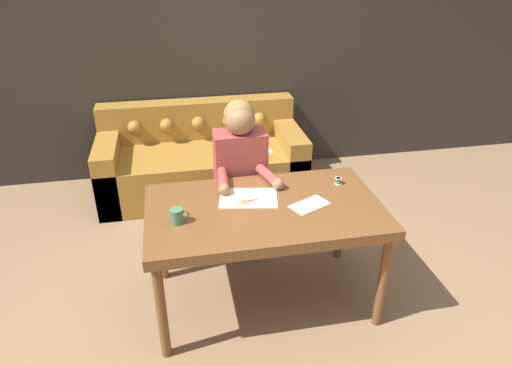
{
  "coord_description": "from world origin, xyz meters",
  "views": [
    {
      "loc": [
        -0.48,
        -2.28,
        2.19
      ],
      "look_at": [
        0.01,
        0.22,
        0.84
      ],
      "focal_mm": 32.0,
      "sensor_mm": 36.0,
      "label": 1
    }
  ],
  "objects_px": {
    "person": "(241,181)",
    "dining_table": "(264,216)",
    "thread_spool": "(338,181)",
    "mug": "(177,216)",
    "couch": "(202,161)",
    "scissors": "(250,201)"
  },
  "relations": [
    {
      "from": "thread_spool",
      "to": "dining_table",
      "type": "bearing_deg",
      "value": -160.44
    },
    {
      "from": "dining_table",
      "to": "thread_spool",
      "type": "bearing_deg",
      "value": 19.56
    },
    {
      "from": "couch",
      "to": "scissors",
      "type": "xyz_separation_m",
      "value": [
        0.19,
        -1.62,
        0.45
      ]
    },
    {
      "from": "dining_table",
      "to": "mug",
      "type": "xyz_separation_m",
      "value": [
        -0.54,
        -0.08,
        0.12
      ]
    },
    {
      "from": "person",
      "to": "thread_spool",
      "type": "height_order",
      "value": "person"
    },
    {
      "from": "person",
      "to": "dining_table",
      "type": "bearing_deg",
      "value": -84.21
    },
    {
      "from": "dining_table",
      "to": "person",
      "type": "bearing_deg",
      "value": 95.79
    },
    {
      "from": "couch",
      "to": "mug",
      "type": "relative_size",
      "value": 16.96
    },
    {
      "from": "scissors",
      "to": "couch",
      "type": "bearing_deg",
      "value": 96.57
    },
    {
      "from": "mug",
      "to": "dining_table",
      "type": "bearing_deg",
      "value": 8.76
    },
    {
      "from": "thread_spool",
      "to": "mug",
      "type": "bearing_deg",
      "value": -165.65
    },
    {
      "from": "dining_table",
      "to": "mug",
      "type": "relative_size",
      "value": 12.91
    },
    {
      "from": "dining_table",
      "to": "scissors",
      "type": "relative_size",
      "value": 6.36
    },
    {
      "from": "couch",
      "to": "person",
      "type": "xyz_separation_m",
      "value": [
        0.21,
        -1.13,
        0.34
      ]
    },
    {
      "from": "person",
      "to": "scissors",
      "type": "relative_size",
      "value": 5.41
    },
    {
      "from": "dining_table",
      "to": "mug",
      "type": "height_order",
      "value": "mug"
    },
    {
      "from": "dining_table",
      "to": "thread_spool",
      "type": "relative_size",
      "value": 32.42
    },
    {
      "from": "dining_table",
      "to": "scissors",
      "type": "height_order",
      "value": "scissors"
    },
    {
      "from": "scissors",
      "to": "person",
      "type": "bearing_deg",
      "value": 87.64
    },
    {
      "from": "couch",
      "to": "thread_spool",
      "type": "height_order",
      "value": "couch"
    },
    {
      "from": "dining_table",
      "to": "person",
      "type": "distance_m",
      "value": 0.57
    },
    {
      "from": "couch",
      "to": "scissors",
      "type": "distance_m",
      "value": 1.69
    }
  ]
}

